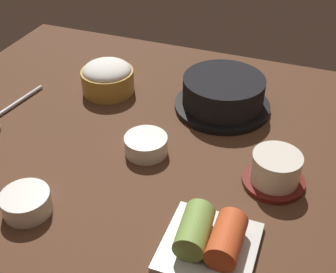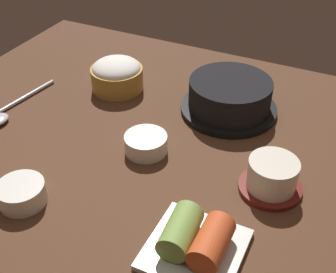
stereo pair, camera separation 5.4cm
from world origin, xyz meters
The scene contains 7 objects.
dining_table centered at (0.00, 0.00, 1.00)cm, with size 100.00×76.00×2.00cm, color #4C2D1C.
stone_pot centered at (7.39, 14.35, 5.38)cm, with size 18.88×18.88×6.72cm.
rice_bowl centered at (-16.77, 12.31, 5.37)cm, with size 10.90×10.90×6.72cm.
tea_cup_with_saucer centered at (20.66, -3.88, 4.71)cm, with size 9.95×9.95×5.58cm.
banchan_cup_center centered at (-1.37, -3.82, 3.71)cm, with size 7.47×7.47×3.18cm.
kimchi_plate centered at (14.78, -20.18, 4.16)cm, with size 12.59×12.59×5.25cm.
side_bowl_near centered at (-12.49, -22.73, 3.77)cm, with size 7.28×7.28×3.30cm.
Camera 1 is at (22.85, -57.72, 50.09)cm, focal length 46.64 mm.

